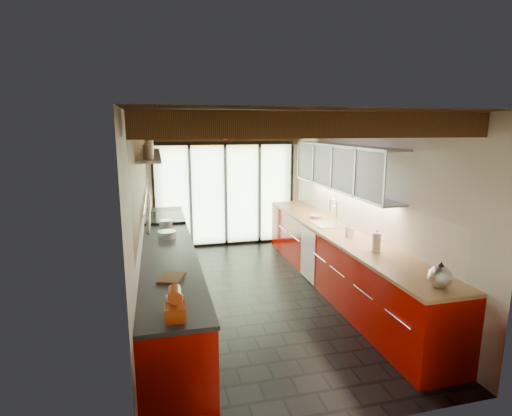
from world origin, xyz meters
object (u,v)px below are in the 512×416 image
paper_towel (377,242)px  bowl (316,216)px  kettle (440,276)px  soap_bottle (350,230)px  stand_mixer (175,304)px

paper_towel → bowl: paper_towel is taller
kettle → bowl: size_ratio=1.52×
kettle → paper_towel: (0.00, 1.17, 0.00)m
paper_towel → bowl: (0.00, 1.98, -0.10)m
kettle → paper_towel: paper_towel is taller
soap_bottle → kettle: bearing=-90.0°
soap_bottle → bowl: bearing=90.0°
bowl → stand_mixer: bearing=-128.9°
kettle → soap_bottle: kettle is taller
bowl → paper_towel: bearing=-90.0°
stand_mixer → bowl: (2.54, 3.15, -0.08)m
kettle → bowl: (0.00, 3.15, -0.10)m
stand_mixer → kettle: size_ratio=0.97×
kettle → soap_bottle: size_ratio=1.50×
soap_bottle → bowl: size_ratio=1.01×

